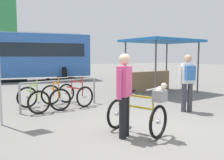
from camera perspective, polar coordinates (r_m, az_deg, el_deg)
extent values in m
plane|color=slate|center=(5.21, 9.80, -12.13)|extent=(80.00, 80.00, 0.00)
cylinder|color=#99999E|center=(7.02, -21.25, -4.24)|extent=(0.06, 0.06, 0.85)
cylinder|color=#99999E|center=(8.05, -4.30, -2.63)|extent=(0.06, 0.06, 0.85)
cylinder|color=#99999E|center=(7.40, -12.25, -0.17)|extent=(2.45, 0.26, 0.05)
torus|color=black|center=(7.81, -19.67, -3.92)|extent=(0.66, 0.14, 0.66)
cylinder|color=#B7B7BC|center=(7.81, -19.67, -3.92)|extent=(0.08, 0.07, 0.08)
torus|color=black|center=(6.86, -17.11, -5.14)|extent=(0.66, 0.14, 0.66)
cylinder|color=#B7B7BC|center=(6.86, -17.11, -5.14)|extent=(0.08, 0.07, 0.08)
cube|color=#9ED14C|center=(7.30, -18.53, -2.75)|extent=(0.10, 0.92, 0.04)
cube|color=#9ED14C|center=(7.22, -18.46, -1.03)|extent=(0.08, 0.61, 0.04)
cylinder|color=#9ED14C|center=(7.46, -18.99, -2.19)|extent=(0.03, 0.03, 0.55)
cube|color=black|center=(7.43, -19.06, -0.09)|extent=(0.14, 0.25, 0.06)
cylinder|color=#9ED14C|center=(6.92, -17.54, -2.41)|extent=(0.03, 0.03, 0.63)
cylinder|color=#B7B7BC|center=(6.89, -17.61, 0.19)|extent=(0.52, 0.07, 0.03)
torus|color=black|center=(8.07, -14.49, -3.46)|extent=(0.66, 0.11, 0.66)
cylinder|color=#B7B7BC|center=(8.07, -14.49, -3.46)|extent=(0.08, 0.07, 0.08)
torus|color=black|center=(7.11, -12.32, -4.64)|extent=(0.66, 0.11, 0.66)
cylinder|color=#B7B7BC|center=(7.11, -12.32, -4.64)|extent=(0.08, 0.07, 0.08)
cube|color=orange|center=(7.55, -13.51, -2.33)|extent=(0.09, 0.92, 0.04)
cube|color=orange|center=(7.48, -13.45, -0.67)|extent=(0.07, 0.61, 0.04)
cylinder|color=orange|center=(7.72, -13.90, -1.79)|extent=(0.03, 0.03, 0.55)
cube|color=black|center=(7.69, -13.95, 0.24)|extent=(0.13, 0.25, 0.06)
cylinder|color=orange|center=(7.17, -12.67, -2.01)|extent=(0.03, 0.03, 0.63)
cylinder|color=#B7B7BC|center=(7.14, -12.72, 0.50)|extent=(0.52, 0.06, 0.03)
torus|color=black|center=(8.31, -10.91, -3.13)|extent=(0.66, 0.22, 0.66)
cylinder|color=#B7B7BC|center=(8.31, -10.91, -3.13)|extent=(0.09, 0.08, 0.08)
torus|color=black|center=(7.50, -6.53, -4.01)|extent=(0.66, 0.22, 0.66)
cylinder|color=#B7B7BC|center=(7.50, -6.53, -4.01)|extent=(0.09, 0.08, 0.08)
cube|color=red|center=(7.86, -8.86, -1.93)|extent=(0.23, 0.91, 0.04)
cube|color=red|center=(7.80, -8.67, -0.33)|extent=(0.16, 0.61, 0.04)
cylinder|color=red|center=(8.01, -9.64, -1.45)|extent=(0.03, 0.03, 0.55)
cube|color=black|center=(7.98, -9.67, 0.51)|extent=(0.17, 0.26, 0.06)
cylinder|color=red|center=(7.54, -7.14, -1.54)|extent=(0.03, 0.03, 0.63)
cylinder|color=#B7B7BC|center=(7.51, -7.17, 0.85)|extent=(0.51, 0.14, 0.03)
torus|color=black|center=(5.28, 1.16, -8.11)|extent=(0.65, 0.26, 0.66)
cylinder|color=#B7B7BC|center=(5.28, 1.16, -8.11)|extent=(0.09, 0.08, 0.08)
torus|color=black|center=(4.74, 11.06, -9.83)|extent=(0.65, 0.26, 0.66)
cylinder|color=#B7B7BC|center=(4.74, 11.06, -9.83)|extent=(0.09, 0.08, 0.08)
cube|color=yellow|center=(4.94, 5.86, -6.43)|extent=(0.32, 0.88, 0.04)
cube|color=yellow|center=(4.87, 6.38, -3.91)|extent=(0.22, 0.59, 0.04)
cylinder|color=yellow|center=(5.03, 4.11, -5.61)|extent=(0.03, 0.03, 0.55)
cube|color=black|center=(4.98, 4.13, -2.50)|extent=(0.19, 0.27, 0.06)
cylinder|color=yellow|center=(4.72, 9.82, -5.92)|extent=(0.03, 0.03, 0.63)
cylinder|color=#B7B7BC|center=(4.67, 9.89, -2.13)|extent=(0.50, 0.19, 0.03)
cube|color=gray|center=(4.62, 11.41, -3.75)|extent=(0.31, 0.27, 0.22)
ellipsoid|color=beige|center=(4.60, 11.43, -2.52)|extent=(0.22, 0.21, 0.16)
sphere|color=beige|center=(4.55, 12.36, -1.36)|extent=(0.11, 0.11, 0.11)
cylinder|color=black|center=(4.63, 2.57, -9.04)|extent=(0.14, 0.14, 0.82)
cylinder|color=black|center=(4.80, 3.33, -8.53)|extent=(0.14, 0.14, 0.82)
cube|color=#E54C8C|center=(4.59, 3.00, -0.30)|extent=(0.39, 0.36, 0.58)
cylinder|color=#E54C8C|center=(4.40, 1.76, -1.21)|extent=(0.09, 0.09, 0.55)
cylinder|color=#E54C8C|center=(4.81, 3.68, -0.63)|extent=(0.09, 0.09, 0.55)
sphere|color=beige|center=(4.57, 3.03, 4.95)|extent=(0.22, 0.22, 0.22)
cylinder|color=#383842|center=(7.14, 16.87, -4.06)|extent=(0.14, 0.14, 0.82)
cylinder|color=#383842|center=(7.21, 18.18, -4.00)|extent=(0.14, 0.14, 0.82)
cube|color=white|center=(7.09, 17.70, 1.55)|extent=(0.39, 0.33, 0.58)
cylinder|color=white|center=(7.02, 15.99, 1.16)|extent=(0.09, 0.09, 0.55)
cylinder|color=white|center=(7.21, 19.20, 1.17)|extent=(0.09, 0.09, 0.55)
sphere|color=tan|center=(7.08, 17.80, 4.95)|extent=(0.22, 0.22, 0.22)
cube|color=#3366B2|center=(6.95, 18.26, 1.62)|extent=(0.29, 0.24, 0.40)
cube|color=#3366B7|center=(16.62, -23.39, 5.44)|extent=(10.30, 4.62, 2.70)
cube|color=#19232D|center=(16.62, -23.44, 6.64)|extent=(9.53, 4.47, 0.84)
cube|color=silver|center=(16.68, -23.58, 10.21)|extent=(9.27, 4.16, 0.08)
cylinder|color=black|center=(15.57, -11.43, 1.38)|extent=(0.44, 0.93, 0.90)
cylinder|color=black|center=(18.04, -12.66, 1.93)|extent=(0.44, 0.93, 0.90)
cylinder|color=#4C4C51|center=(10.31, 3.25, 2.96)|extent=(0.07, 0.07, 2.20)
cylinder|color=#4C4C51|center=(12.10, 12.94, 3.23)|extent=(0.07, 0.07, 2.20)
cylinder|color=#4C4C51|center=(8.98, 10.43, 2.48)|extent=(0.07, 0.07, 2.20)
cylinder|color=#4C4C51|center=(10.98, 19.96, 2.80)|extent=(0.07, 0.07, 2.20)
cube|color=blue|center=(10.54, 12.00, 9.16)|extent=(3.20, 2.43, 0.10)
cube|color=olive|center=(11.11, 8.97, -0.26)|extent=(2.35, 0.40, 0.90)
cube|color=#338C4C|center=(6.09, -23.88, 15.26)|extent=(0.40, 0.03, 1.00)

